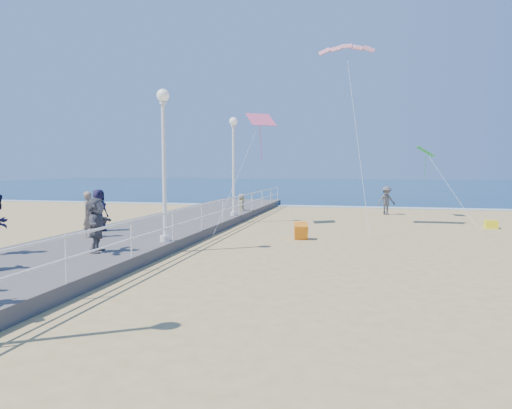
% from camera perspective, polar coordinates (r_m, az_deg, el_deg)
% --- Properties ---
extents(ground, '(160.00, 160.00, 0.00)m').
position_cam_1_polar(ground, '(15.25, 7.55, -6.76)').
color(ground, tan).
rests_on(ground, ground).
extents(ocean, '(160.00, 90.00, 0.05)m').
position_cam_1_polar(ocean, '(79.96, 11.91, 2.35)').
color(ocean, '#0C2E4C').
rests_on(ocean, ground).
extents(surf_line, '(160.00, 1.20, 0.04)m').
position_cam_1_polar(surf_line, '(35.55, 10.64, -0.28)').
color(surf_line, white).
rests_on(surf_line, ground).
extents(boardwalk, '(5.00, 44.00, 0.40)m').
position_cam_1_polar(boardwalk, '(17.56, -17.70, -4.78)').
color(boardwalk, '#645F5A').
rests_on(boardwalk, ground).
extents(railing, '(0.05, 42.00, 0.55)m').
position_cam_1_polar(railing, '(16.31, -10.36, -1.61)').
color(railing, white).
rests_on(railing, boardwalk).
extents(lamp_post_mid, '(0.44, 0.44, 5.32)m').
position_cam_1_polar(lamp_post_mid, '(16.35, -11.45, 6.85)').
color(lamp_post_mid, white).
rests_on(lamp_post_mid, boardwalk).
extents(lamp_post_far, '(0.44, 0.44, 5.32)m').
position_cam_1_polar(lamp_post_far, '(24.83, -2.83, 6.12)').
color(lamp_post_far, white).
rests_on(lamp_post_far, boardwalk).
extents(spectator_4, '(0.75, 0.96, 1.73)m').
position_cam_1_polar(spectator_4, '(19.84, -19.08, -0.66)').
color(spectator_4, '#1B1835').
rests_on(spectator_4, boardwalk).
extents(spectator_5, '(0.87, 1.64, 1.69)m').
position_cam_1_polar(spectator_5, '(14.86, -19.31, -2.41)').
color(spectator_5, '#58575C').
rests_on(spectator_5, boardwalk).
extents(spectator_6, '(0.44, 0.65, 1.72)m').
position_cam_1_polar(spectator_6, '(18.16, -20.11, -1.17)').
color(spectator_6, '#85705C').
rests_on(spectator_6, boardwalk).
extents(beach_walker_a, '(1.36, 1.12, 1.83)m').
position_cam_1_polar(beach_walker_a, '(30.32, 16.01, 0.48)').
color(beach_walker_a, '#525055').
rests_on(beach_walker_a, ground).
extents(beach_walker_c, '(0.66, 0.81, 1.43)m').
position_cam_1_polar(beach_walker_c, '(27.80, -1.82, -0.11)').
color(beach_walker_c, gray).
rests_on(beach_walker_c, ground).
extents(box_kite, '(0.69, 0.81, 0.74)m').
position_cam_1_polar(box_kite, '(19.24, 5.63, -3.47)').
color(box_kite, '#DF430D').
rests_on(box_kite, ground).
extents(beach_chair_left, '(0.55, 0.55, 0.40)m').
position_cam_1_polar(beach_chair_left, '(25.50, 27.31, -2.21)').
color(beach_chair_left, yellow).
rests_on(beach_chair_left, ground).
extents(kite_parafoil, '(2.80, 0.94, 0.65)m').
position_cam_1_polar(kite_parafoil, '(24.19, 11.24, 18.84)').
color(kite_parafoil, red).
extents(kite_diamond_pink, '(1.73, 1.68, 0.73)m').
position_cam_1_polar(kite_diamond_pink, '(24.16, 0.61, 10.59)').
color(kite_diamond_pink, '#D74F75').
extents(kite_diamond_green, '(1.07, 1.21, 0.62)m').
position_cam_1_polar(kite_diamond_green, '(29.78, 20.41, 6.24)').
color(kite_diamond_green, green).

